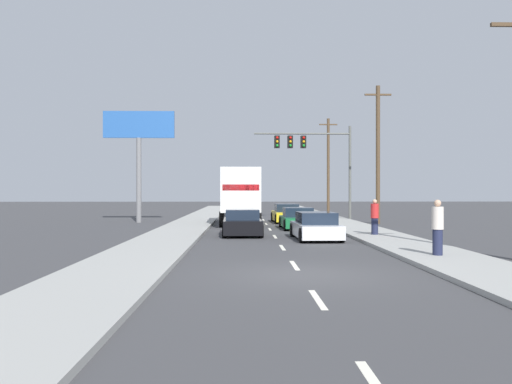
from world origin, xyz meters
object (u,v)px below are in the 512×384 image
car_black (242,223)px  car_yellow (286,214)px  pedestrian_near_corner (375,217)px  utility_pole_far (328,164)px  pedestrian_mid_block (438,227)px  roadside_billboard (139,141)px  car_white (316,227)px  car_green (298,219)px  traffic_signal_mast (307,149)px  box_truck (240,193)px  utility_pole_mid (378,153)px

car_black → car_yellow: size_ratio=1.02×
car_black → pedestrian_near_corner: bearing=-12.9°
utility_pole_far → pedestrian_mid_block: 36.22m
roadside_billboard → pedestrian_near_corner: roadside_billboard is taller
utility_pole_far → roadside_billboard: utility_pole_far is taller
car_black → utility_pole_far: size_ratio=0.48×
car_white → car_green: bearing=91.0°
pedestrian_near_corner → pedestrian_mid_block: 8.18m
car_white → traffic_signal_mast: bearing=84.6°
box_truck → utility_pole_far: (8.71, 18.50, 2.79)m
car_green → utility_pole_far: bearing=76.5°
box_truck → car_yellow: box_truck is taller
car_yellow → pedestrian_near_corner: (3.28, -12.08, 0.39)m
traffic_signal_mast → utility_pole_far: size_ratio=0.80×
box_truck → car_yellow: bearing=40.9°
car_yellow → utility_pole_mid: size_ratio=0.47×
box_truck → roadside_billboard: roadside_billboard is taller
car_black → car_green: car_black is taller
car_green → pedestrian_mid_block: bearing=-77.5°
utility_pole_mid → pedestrian_mid_block: utility_pole_mid is taller
box_truck → utility_pole_far: size_ratio=0.83×
car_black → car_green: 5.47m
traffic_signal_mast → pedestrian_mid_block: bearing=-86.8°
pedestrian_mid_block → roadside_billboard: bearing=123.7°
utility_pole_mid → roadside_billboard: (-16.42, 1.91, 0.95)m
car_black → box_truck: bearing=91.3°
utility_pole_far → pedestrian_mid_block: bearing=-93.4°
car_black → utility_pole_far: bearing=72.0°
box_truck → utility_pole_mid: (9.31, 1.12, 2.72)m
car_black → roadside_billboard: (-7.29, 10.85, 5.16)m
car_white → traffic_signal_mast: (1.63, 17.14, 4.94)m
traffic_signal_mast → utility_pole_mid: bearing=-54.6°
box_truck → roadside_billboard: bearing=156.9°
car_yellow → utility_pole_far: utility_pole_far is taller
car_black → traffic_signal_mast: size_ratio=0.59×
utility_pole_mid → pedestrian_near_corner: 11.41m
utility_pole_mid → utility_pole_far: utility_pole_far is taller
car_black → pedestrian_near_corner: 6.52m
pedestrian_mid_block → box_truck: bearing=110.6°
box_truck → car_green: box_truck is taller
car_black → car_green: bearing=53.4°
car_white → pedestrian_mid_block: bearing=-67.5°
traffic_signal_mast → pedestrian_mid_block: traffic_signal_mast is taller
roadside_billboard → car_white: bearing=-51.2°
car_yellow → car_green: 6.24m
car_yellow → car_white: size_ratio=1.00×
car_green → traffic_signal_mast: 11.60m
box_truck → car_yellow: 4.54m
car_green → car_white: 6.80m
traffic_signal_mast → pedestrian_near_corner: (1.33, -16.18, -4.54)m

